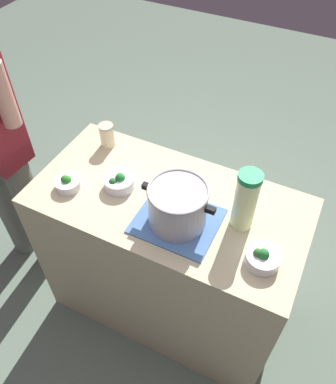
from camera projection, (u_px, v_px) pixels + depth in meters
The scene contains 9 objects.
ground_plane at pixel (168, 301), 2.40m from camera, with size 8.00×8.00×0.00m, color slate.
counter_slab at pixel (168, 259), 2.06m from camera, with size 1.23×0.62×0.94m, color #BEB38D.
dish_cloth at pixel (177, 221), 1.63m from camera, with size 0.34×0.30×0.01m, color #4C74B2.
cooking_pot at pixel (178, 205), 1.55m from camera, with size 0.31×0.24×0.18m.
lemonade_pitcher at pixel (245, 200), 1.52m from camera, with size 0.10×0.10×0.28m.
mason_jar at pixel (107, 135), 1.92m from camera, with size 0.07×0.07×0.12m.
broccoli_bowl_front at pixel (119, 182), 1.74m from camera, with size 0.14×0.14×0.08m.
broccoli_bowl_center at pixel (262, 258), 1.47m from camera, with size 0.13×0.13×0.08m.
broccoli_bowl_back at pixel (67, 183), 1.75m from camera, with size 0.12×0.12×0.07m.
Camera 1 is at (-0.51, 1.02, 2.22)m, focal length 36.53 mm.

